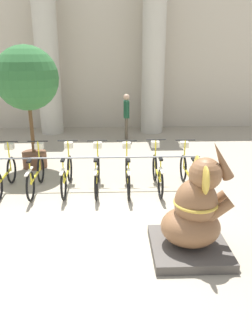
{
  "coord_description": "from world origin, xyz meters",
  "views": [
    {
      "loc": [
        0.46,
        -5.31,
        3.1
      ],
      "look_at": [
        0.68,
        0.51,
        1.0
      ],
      "focal_mm": 35.0,
      "sensor_mm": 36.0,
      "label": 1
    }
  ],
  "objects_px": {
    "bicycle_1": "(5,174)",
    "potted_tree": "(27,82)",
    "bicycle_7": "(188,172)",
    "bicycle_5": "(128,173)",
    "bicycle_4": "(97,173)",
    "bicycle_3": "(67,173)",
    "elephant_statue": "(194,217)",
    "person_pedestrian": "(126,113)",
    "bicycle_2": "(36,174)",
    "bicycle_6": "(157,172)"
  },
  "relations": [
    {
      "from": "person_pedestrian",
      "to": "bicycle_1",
      "type": "bearing_deg",
      "value": -122.77
    },
    {
      "from": "bicycle_7",
      "to": "bicycle_5",
      "type": "bearing_deg",
      "value": -179.8
    },
    {
      "from": "bicycle_2",
      "to": "bicycle_6",
      "type": "bearing_deg",
      "value": 0.71
    },
    {
      "from": "bicycle_1",
      "to": "bicycle_7",
      "type": "relative_size",
      "value": 1.0
    },
    {
      "from": "bicycle_2",
      "to": "bicycle_6",
      "type": "distance_m",
      "value": 2.83
    },
    {
      "from": "bicycle_2",
      "to": "potted_tree",
      "type": "xyz_separation_m",
      "value": [
        -0.41,
        1.64,
        1.93
      ]
    },
    {
      "from": "bicycle_3",
      "to": "person_pedestrian",
      "type": "xyz_separation_m",
      "value": [
        1.57,
        4.59,
        0.58
      ]
    },
    {
      "from": "bicycle_1",
      "to": "bicycle_4",
      "type": "distance_m",
      "value": 2.12
    },
    {
      "from": "bicycle_1",
      "to": "bicycle_7",
      "type": "xyz_separation_m",
      "value": [
        4.25,
        -0.01,
        0.0
      ]
    },
    {
      "from": "bicycle_3",
      "to": "bicycle_4",
      "type": "height_order",
      "value": "same"
    },
    {
      "from": "bicycle_5",
      "to": "elephant_statue",
      "type": "relative_size",
      "value": 0.92
    },
    {
      "from": "bicycle_1",
      "to": "bicycle_4",
      "type": "xyz_separation_m",
      "value": [
        2.12,
        0.02,
        0.0
      ]
    },
    {
      "from": "bicycle_5",
      "to": "potted_tree",
      "type": "bearing_deg",
      "value": 146.7
    },
    {
      "from": "bicycle_4",
      "to": "elephant_statue",
      "type": "xyz_separation_m",
      "value": [
        1.65,
        -2.63,
        0.23
      ]
    },
    {
      "from": "bicycle_5",
      "to": "bicycle_1",
      "type": "bearing_deg",
      "value": 179.79
    },
    {
      "from": "bicycle_3",
      "to": "bicycle_7",
      "type": "bearing_deg",
      "value": -1.15
    },
    {
      "from": "bicycle_7",
      "to": "potted_tree",
      "type": "relative_size",
      "value": 0.53
    },
    {
      "from": "bicycle_2",
      "to": "bicycle_3",
      "type": "relative_size",
      "value": 1.0
    },
    {
      "from": "bicycle_3",
      "to": "bicycle_4",
      "type": "xyz_separation_m",
      "value": [
        0.71,
        -0.03,
        0.0
      ]
    },
    {
      "from": "bicycle_3",
      "to": "bicycle_6",
      "type": "relative_size",
      "value": 1.0
    },
    {
      "from": "bicycle_4",
      "to": "bicycle_7",
      "type": "height_order",
      "value": "same"
    },
    {
      "from": "bicycle_1",
      "to": "bicycle_5",
      "type": "height_order",
      "value": "same"
    },
    {
      "from": "bicycle_5",
      "to": "bicycle_4",
      "type": "bearing_deg",
      "value": 177.42
    },
    {
      "from": "bicycle_7",
      "to": "elephant_statue",
      "type": "height_order",
      "value": "elephant_statue"
    },
    {
      "from": "bicycle_1",
      "to": "bicycle_3",
      "type": "height_order",
      "value": "same"
    },
    {
      "from": "bicycle_4",
      "to": "bicycle_1",
      "type": "bearing_deg",
      "value": -179.41
    },
    {
      "from": "bicycle_5",
      "to": "person_pedestrian",
      "type": "xyz_separation_m",
      "value": [
        0.15,
        4.65,
        0.58
      ]
    },
    {
      "from": "bicycle_7",
      "to": "elephant_statue",
      "type": "relative_size",
      "value": 0.92
    },
    {
      "from": "bicycle_5",
      "to": "bicycle_2",
      "type": "bearing_deg",
      "value": 179.29
    },
    {
      "from": "bicycle_2",
      "to": "elephant_statue",
      "type": "relative_size",
      "value": 0.92
    },
    {
      "from": "potted_tree",
      "to": "bicycle_4",
      "type": "bearing_deg",
      "value": -41.8
    },
    {
      "from": "bicycle_2",
      "to": "bicycle_5",
      "type": "xyz_separation_m",
      "value": [
        2.12,
        -0.03,
        0.0
      ]
    },
    {
      "from": "bicycle_4",
      "to": "elephant_statue",
      "type": "relative_size",
      "value": 0.92
    },
    {
      "from": "bicycle_5",
      "to": "bicycle_6",
      "type": "distance_m",
      "value": 0.71
    },
    {
      "from": "bicycle_3",
      "to": "person_pedestrian",
      "type": "height_order",
      "value": "person_pedestrian"
    },
    {
      "from": "bicycle_2",
      "to": "bicycle_5",
      "type": "height_order",
      "value": "same"
    },
    {
      "from": "bicycle_1",
      "to": "elephant_statue",
      "type": "bearing_deg",
      "value": -34.66
    },
    {
      "from": "bicycle_4",
      "to": "person_pedestrian",
      "type": "bearing_deg",
      "value": 79.42
    },
    {
      "from": "bicycle_3",
      "to": "bicycle_1",
      "type": "bearing_deg",
      "value": -177.9
    },
    {
      "from": "bicycle_4",
      "to": "elephant_statue",
      "type": "distance_m",
      "value": 3.11
    },
    {
      "from": "bicycle_3",
      "to": "elephant_statue",
      "type": "relative_size",
      "value": 0.92
    },
    {
      "from": "bicycle_2",
      "to": "bicycle_1",
      "type": "bearing_deg",
      "value": -178.7
    },
    {
      "from": "bicycle_1",
      "to": "potted_tree",
      "type": "bearing_deg",
      "value": 79.86
    },
    {
      "from": "bicycle_4",
      "to": "bicycle_5",
      "type": "bearing_deg",
      "value": -2.58
    },
    {
      "from": "bicycle_4",
      "to": "bicycle_6",
      "type": "bearing_deg",
      "value": 1.19
    },
    {
      "from": "bicycle_1",
      "to": "bicycle_3",
      "type": "distance_m",
      "value": 1.42
    },
    {
      "from": "bicycle_1",
      "to": "person_pedestrian",
      "type": "bearing_deg",
      "value": 57.23
    },
    {
      "from": "person_pedestrian",
      "to": "potted_tree",
      "type": "height_order",
      "value": "potted_tree"
    },
    {
      "from": "bicycle_1",
      "to": "person_pedestrian",
      "type": "xyz_separation_m",
      "value": [
        2.99,
        4.64,
        0.58
      ]
    },
    {
      "from": "bicycle_7",
      "to": "potted_tree",
      "type": "xyz_separation_m",
      "value": [
        -3.95,
        1.66,
        1.93
      ]
    }
  ]
}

